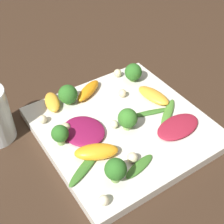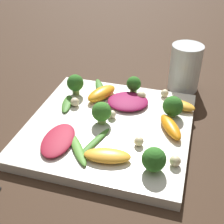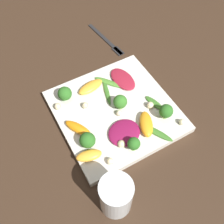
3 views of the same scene
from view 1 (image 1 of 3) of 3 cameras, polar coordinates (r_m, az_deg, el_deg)
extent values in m
plane|color=#382619|center=(0.58, 1.96, -3.35)|extent=(2.40, 2.40, 0.00)
cube|color=silver|center=(0.57, 1.98, -2.71)|extent=(0.29, 0.29, 0.02)
ellipsoid|color=maroon|center=(0.55, -5.24, -3.46)|extent=(0.09, 0.09, 0.01)
ellipsoid|color=maroon|center=(0.56, 11.97, -2.63)|extent=(0.09, 0.06, 0.01)
ellipsoid|color=#FCAD33|center=(0.62, 7.58, 3.01)|extent=(0.04, 0.08, 0.02)
ellipsoid|color=orange|center=(0.63, -4.36, 3.94)|extent=(0.07, 0.06, 0.02)
ellipsoid|color=orange|center=(0.51, -2.88, -7.27)|extent=(0.08, 0.06, 0.02)
ellipsoid|color=#FCAD33|center=(0.61, -10.88, 1.82)|extent=(0.04, 0.06, 0.02)
cylinder|color=#7A9E51|center=(0.61, -7.93, 2.07)|extent=(0.01, 0.01, 0.01)
sphere|color=#2D6B23|center=(0.60, -8.07, 3.22)|extent=(0.04, 0.04, 0.04)
cylinder|color=#84AD5B|center=(0.66, 3.85, 6.21)|extent=(0.01, 0.01, 0.01)
sphere|color=#2D6B23|center=(0.66, 3.91, 7.30)|extent=(0.04, 0.04, 0.04)
cylinder|color=#84AD5B|center=(0.53, -9.31, -5.06)|extent=(0.01, 0.01, 0.01)
sphere|color=#2D6B23|center=(0.52, -9.49, -3.90)|extent=(0.03, 0.03, 0.03)
cylinder|color=#7A9E51|center=(0.48, 0.66, -11.68)|extent=(0.01, 0.01, 0.02)
sphere|color=#2D6B23|center=(0.47, 0.67, -10.40)|extent=(0.03, 0.03, 0.03)
cylinder|color=#84AD5B|center=(0.56, 3.17, -2.20)|extent=(0.02, 0.02, 0.01)
sphere|color=#387A28|center=(0.54, 3.24, -0.97)|extent=(0.04, 0.04, 0.04)
ellipsoid|color=#3D7528|center=(0.50, 5.02, -9.84)|extent=(0.06, 0.03, 0.01)
ellipsoid|color=#3D7528|center=(0.50, -4.88, -9.92)|extent=(0.09, 0.06, 0.01)
ellipsoid|color=#518E33|center=(0.59, 10.17, -0.23)|extent=(0.08, 0.06, 0.01)
ellipsoid|color=#3D7528|center=(0.59, 7.11, -0.06)|extent=(0.09, 0.04, 0.01)
sphere|color=beige|center=(0.55, 0.45, -2.33)|extent=(0.01, 0.01, 0.01)
sphere|color=beige|center=(0.62, 1.93, 3.45)|extent=(0.02, 0.02, 0.02)
sphere|color=beige|center=(0.46, -1.53, -15.85)|extent=(0.02, 0.02, 0.02)
sphere|color=beige|center=(0.55, -8.51, -2.84)|extent=(0.02, 0.02, 0.02)
sphere|color=beige|center=(0.58, -12.58, -1.30)|extent=(0.02, 0.02, 0.02)
sphere|color=beige|center=(0.67, 1.04, 7.14)|extent=(0.02, 0.02, 0.02)
sphere|color=beige|center=(0.50, 3.77, -8.32)|extent=(0.02, 0.02, 0.02)
camera|label=2|loc=(0.81, 27.14, 34.24)|focal=50.00mm
camera|label=3|loc=(0.55, -62.55, 42.81)|focal=42.00mm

